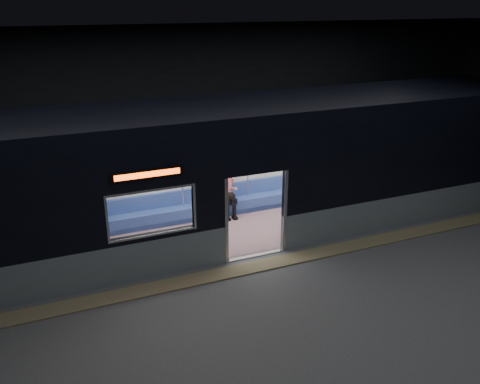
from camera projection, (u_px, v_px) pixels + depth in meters
station_floor at (276, 277)px, 11.09m from camera, size 24.00×14.00×0.01m
station_envelope at (280, 111)px, 9.79m from camera, size 24.00×14.00×5.00m
tactile_strip at (265, 265)px, 11.56m from camera, size 22.80×0.50×0.03m
metro_car at (231, 164)px, 12.62m from camera, size 18.00×3.04×3.35m
passenger at (226, 189)px, 13.95m from camera, size 0.40×0.69×1.37m
handbag at (229, 196)px, 13.81m from camera, size 0.29×0.27×0.13m
transit_map at (364, 145)px, 15.74m from camera, size 0.91×0.03×0.59m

